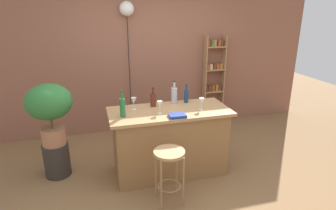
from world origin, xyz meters
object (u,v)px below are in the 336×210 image
(bottle_spirits_clear, at_px, (174,95))
(wine_glass_right, at_px, (160,105))
(bottle_wine_red, at_px, (153,99))
(bottle_vinegar, at_px, (186,96))
(plant_stool, at_px, (57,159))
(wine_glass_center, at_px, (134,101))
(spice_shelf, at_px, (214,80))
(potted_plant, at_px, (49,106))
(bar_stool, at_px, (169,164))
(cookbook, at_px, (177,116))
(pendant_globe_light, at_px, (127,10))
(bottle_sauce_amber, at_px, (122,107))
(wine_glass_left, at_px, (202,101))

(bottle_spirits_clear, relative_size, wine_glass_right, 1.96)
(bottle_wine_red, height_order, bottle_vinegar, bottle_wine_red)
(plant_stool, relative_size, wine_glass_center, 2.84)
(spice_shelf, bearing_deg, potted_plant, -157.13)
(bar_stool, relative_size, cookbook, 3.18)
(plant_stool, bearing_deg, bottle_spirits_clear, -2.02)
(pendant_globe_light, bearing_deg, bottle_sauce_amber, -101.38)
(plant_stool, relative_size, wine_glass_right, 2.84)
(bottle_spirits_clear, bearing_deg, wine_glass_left, -53.89)
(bottle_wine_red, distance_m, wine_glass_left, 0.66)
(bottle_spirits_clear, bearing_deg, pendant_globe_light, 108.82)
(bottle_wine_red, relative_size, bottle_sauce_amber, 0.80)
(potted_plant, distance_m, wine_glass_right, 1.41)
(wine_glass_right, bearing_deg, wine_glass_center, 141.52)
(bottle_wine_red, distance_m, pendant_globe_light, 1.76)
(spice_shelf, relative_size, potted_plant, 2.07)
(bar_stool, height_order, wine_glass_left, wine_glass_left)
(spice_shelf, xyz_separation_m, cookbook, (-1.28, -1.77, 0.06))
(wine_glass_center, height_order, wine_glass_right, same)
(plant_stool, relative_size, wine_glass_left, 2.84)
(bar_stool, bearing_deg, potted_plant, 143.77)
(bottle_wine_red, distance_m, bottle_sauce_amber, 0.53)
(bottle_vinegar, relative_size, wine_glass_right, 1.61)
(wine_glass_right, bearing_deg, bottle_spirits_clear, 49.20)
(bottle_vinegar, distance_m, wine_glass_left, 0.36)
(plant_stool, xyz_separation_m, bottle_vinegar, (1.82, -0.07, 0.78))
(cookbook, height_order, pendant_globe_light, pendant_globe_light)
(bottle_vinegar, relative_size, pendant_globe_light, 0.12)
(plant_stool, height_order, wine_glass_left, wine_glass_left)
(bottle_sauce_amber, height_order, cookbook, bottle_sauce_amber)
(bottle_wine_red, xyz_separation_m, bottle_spirits_clear, (0.31, 0.05, 0.02))
(bottle_sauce_amber, relative_size, pendant_globe_light, 0.15)
(potted_plant, bearing_deg, cookbook, -20.75)
(spice_shelf, relative_size, wine_glass_center, 10.45)
(bottle_wine_red, bearing_deg, bottle_vinegar, 4.94)
(wine_glass_left, xyz_separation_m, wine_glass_right, (-0.56, 0.02, 0.00))
(bottle_sauce_amber, xyz_separation_m, wine_glass_right, (0.47, -0.01, -0.01))
(bar_stool, xyz_separation_m, wine_glass_center, (-0.26, 0.80, 0.53))
(spice_shelf, bearing_deg, cookbook, -126.03)
(spice_shelf, height_order, wine_glass_left, spice_shelf)
(bottle_vinegar, height_order, bottle_sauce_amber, bottle_sauce_amber)
(plant_stool, distance_m, bottle_wine_red, 1.55)
(bottle_sauce_amber, bearing_deg, pendant_globe_light, 78.62)
(spice_shelf, xyz_separation_m, bottle_wine_red, (-1.48, -1.30, 0.14))
(bottle_wine_red, xyz_separation_m, bottle_vinegar, (0.49, 0.04, -0.00))
(potted_plant, relative_size, cookbook, 3.94)
(bottle_sauce_amber, distance_m, wine_glass_left, 1.03)
(bottle_spirits_clear, xyz_separation_m, cookbook, (-0.12, -0.52, -0.10))
(potted_plant, height_order, bottle_vinegar, potted_plant)
(bottle_sauce_amber, bearing_deg, wine_glass_left, -1.96)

